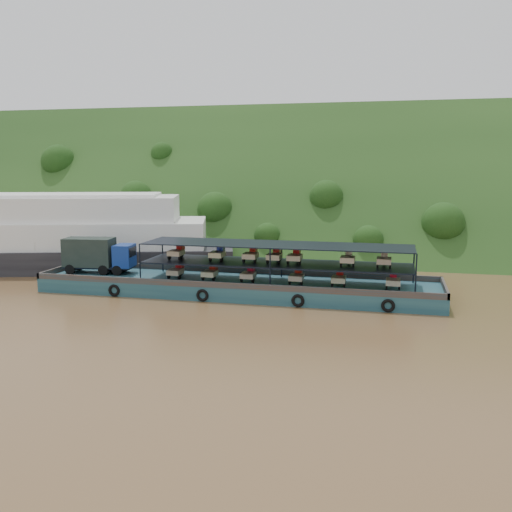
# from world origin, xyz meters

# --- Properties ---
(ground) EXTENTS (160.00, 160.00, 0.00)m
(ground) POSITION_xyz_m (0.00, 0.00, 0.00)
(ground) COLOR brown
(ground) RESTS_ON ground
(hillside) EXTENTS (140.00, 39.60, 39.60)m
(hillside) POSITION_xyz_m (0.00, 36.00, 0.00)
(hillside) COLOR #173312
(hillside) RESTS_ON ground
(cargo_barge) EXTENTS (35.00, 7.18, 4.54)m
(cargo_barge) POSITION_xyz_m (-4.38, 1.59, 1.12)
(cargo_barge) COLOR #153A4A
(cargo_barge) RESTS_ON ground
(passenger_ferry) EXTENTS (41.39, 21.34, 8.14)m
(passenger_ferry) POSITION_xyz_m (-26.84, 8.95, 3.53)
(passenger_ferry) COLOR black
(passenger_ferry) RESTS_ON ground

